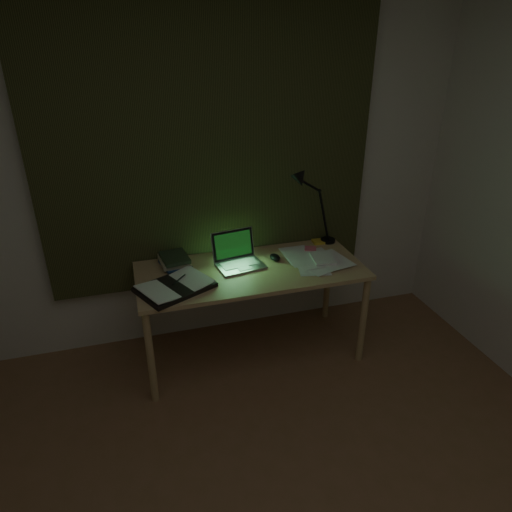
{
  "coord_description": "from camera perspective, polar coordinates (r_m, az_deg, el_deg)",
  "views": [
    {
      "loc": [
        -0.54,
        -0.94,
        2.04
      ],
      "look_at": [
        0.16,
        1.48,
        0.82
      ],
      "focal_mm": 32.0,
      "sensor_mm": 36.0,
      "label": 1
    }
  ],
  "objects": [
    {
      "name": "wall_back",
      "position": [
        3.09,
        -5.78,
        10.92
      ],
      "size": [
        3.5,
        0.0,
        2.5
      ],
      "primitive_type": "cube",
      "color": "silver",
      "rests_on": "ground"
    },
    {
      "name": "loose_papers",
      "position": [
        3.1,
        7.39,
        -0.34
      ],
      "size": [
        0.42,
        0.43,
        0.02
      ],
      "primitive_type": null,
      "rotation": [
        0.0,
        0.0,
        0.34
      ],
      "color": "silver",
      "rests_on": "desk"
    },
    {
      "name": "desk",
      "position": [
        3.14,
        -0.62,
        -7.07
      ],
      "size": [
        1.47,
        0.64,
        0.67
      ],
      "primitive_type": null,
      "color": "tan",
      "rests_on": "floor"
    },
    {
      "name": "curtain",
      "position": [
        3.01,
        -5.8,
        14.42
      ],
      "size": [
        2.2,
        0.06,
        2.0
      ],
      "primitive_type": "cube",
      "color": "#292E17",
      "rests_on": "wall_back"
    },
    {
      "name": "mouse",
      "position": [
        3.08,
        2.39,
        -0.18
      ],
      "size": [
        0.07,
        0.11,
        0.04
      ],
      "primitive_type": "ellipsoid",
      "rotation": [
        0.0,
        0.0,
        0.08
      ],
      "color": "black",
      "rests_on": "desk"
    },
    {
      "name": "sticky_yellow",
      "position": [
        3.37,
        7.79,
        1.8
      ],
      "size": [
        0.09,
        0.09,
        0.02
      ],
      "primitive_type": "cube",
      "rotation": [
        0.0,
        0.0,
        -0.05
      ],
      "color": "gold",
      "rests_on": "desk"
    },
    {
      "name": "laptop",
      "position": [
        2.95,
        -1.97,
        0.48
      ],
      "size": [
        0.35,
        0.38,
        0.21
      ],
      "primitive_type": null,
      "rotation": [
        0.0,
        0.0,
        0.16
      ],
      "color": "#B7B7BC",
      "rests_on": "desk"
    },
    {
      "name": "sticky_pink",
      "position": [
        3.24,
        6.81,
        0.83
      ],
      "size": [
        0.1,
        0.1,
        0.02
      ],
      "primitive_type": "cube",
      "rotation": [
        0.0,
        0.0,
        -0.41
      ],
      "color": "#EB5B78",
      "rests_on": "desk"
    },
    {
      "name": "desk_lamp",
      "position": [
        3.29,
        9.3,
        6.36
      ],
      "size": [
        0.39,
        0.31,
        0.58
      ],
      "primitive_type": null,
      "rotation": [
        0.0,
        0.0,
        -0.02
      ],
      "color": "black",
      "rests_on": "desk"
    },
    {
      "name": "book_stack",
      "position": [
        3.03,
        -10.07,
        -0.54
      ],
      "size": [
        0.23,
        0.25,
        0.09
      ],
      "primitive_type": null,
      "rotation": [
        0.0,
        0.0,
        0.24
      ],
      "color": "white",
      "rests_on": "desk"
    },
    {
      "name": "open_textbook",
      "position": [
        2.77,
        -10.09,
        -3.75
      ],
      "size": [
        0.51,
        0.45,
        0.04
      ],
      "primitive_type": null,
      "rotation": [
        0.0,
        0.0,
        0.45
      ],
      "color": "white",
      "rests_on": "desk"
    }
  ]
}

